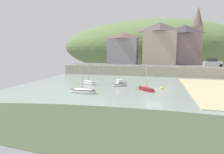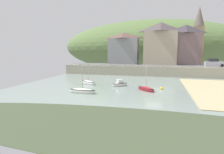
# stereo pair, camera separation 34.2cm
# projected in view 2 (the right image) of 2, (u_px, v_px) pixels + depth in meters

# --- Properties ---
(ground) EXTENTS (48.00, 41.00, 0.61)m
(ground) POSITION_uv_depth(u_px,v_px,m) (165.00, 108.00, 19.61)
(ground) COLOR gray
(quay_seawall) EXTENTS (48.00, 9.40, 2.40)m
(quay_seawall) POSITION_uv_depth(u_px,v_px,m) (157.00, 70.00, 45.71)
(quay_seawall) COLOR gray
(quay_seawall) RESTS_ON ground
(hillside_backdrop) EXTENTS (80.00, 44.00, 22.81)m
(hillside_backdrop) POSITION_uv_depth(u_px,v_px,m) (152.00, 47.00, 81.62)
(hillside_backdrop) COLOR #5C7742
(hillside_backdrop) RESTS_ON ground
(waterfront_building_left) EXTENTS (8.86, 5.50, 9.10)m
(waterfront_building_left) POSITION_uv_depth(u_px,v_px,m) (124.00, 48.00, 54.76)
(waterfront_building_left) COLOR gray
(waterfront_building_left) RESTS_ON ground
(waterfront_building_centre) EXTENTS (9.18, 6.00, 11.68)m
(waterfront_building_centre) POSITION_uv_depth(u_px,v_px,m) (160.00, 43.00, 51.97)
(waterfront_building_centre) COLOR tan
(waterfront_building_centre) RESTS_ON ground
(waterfront_building_right) EXTENTS (7.92, 4.33, 10.81)m
(waterfront_building_right) POSITION_uv_depth(u_px,v_px,m) (185.00, 45.00, 50.37)
(waterfront_building_right) COLOR #745E5F
(waterfront_building_right) RESTS_ON ground
(church_with_spire) EXTENTS (3.00, 3.00, 16.21)m
(church_with_spire) POSITION_uv_depth(u_px,v_px,m) (198.00, 35.00, 52.84)
(church_with_spire) COLOR tan
(church_with_spire) RESTS_ON ground
(sailboat_white_hull) EXTENTS (2.85, 2.79, 1.44)m
(sailboat_white_hull) POSITION_uv_depth(u_px,v_px,m) (120.00, 84.00, 32.56)
(sailboat_white_hull) COLOR silver
(sailboat_white_hull) RESTS_ON ground
(sailboat_far_left) EXTENTS (4.09, 1.06, 4.35)m
(sailboat_far_left) POSITION_uv_depth(u_px,v_px,m) (82.00, 91.00, 27.09)
(sailboat_far_left) COLOR silver
(sailboat_far_left) RESTS_ON ground
(dinghy_open_wooden) EXTENTS (3.21, 3.00, 4.39)m
(dinghy_open_wooden) POSITION_uv_depth(u_px,v_px,m) (146.00, 89.00, 28.83)
(dinghy_open_wooden) COLOR maroon
(dinghy_open_wooden) RESTS_ON ground
(sailboat_nearest_shore) EXTENTS (3.57, 2.67, 4.17)m
(sailboat_nearest_shore) POSITION_uv_depth(u_px,v_px,m) (88.00, 83.00, 34.51)
(sailboat_nearest_shore) COLOR white
(sailboat_nearest_shore) RESTS_ON ground
(parked_car_near_slipway) EXTENTS (4.20, 1.96, 1.95)m
(parked_car_near_slipway) POSITION_uv_depth(u_px,v_px,m) (214.00, 63.00, 45.15)
(parked_car_near_slipway) COLOR #B4B4B9
(parked_car_near_slipway) RESTS_ON ground
(mooring_buoy) EXTENTS (0.48, 0.48, 0.48)m
(mooring_buoy) POSITION_uv_depth(u_px,v_px,m) (162.00, 88.00, 29.89)
(mooring_buoy) COLOR yellow
(mooring_buoy) RESTS_ON ground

